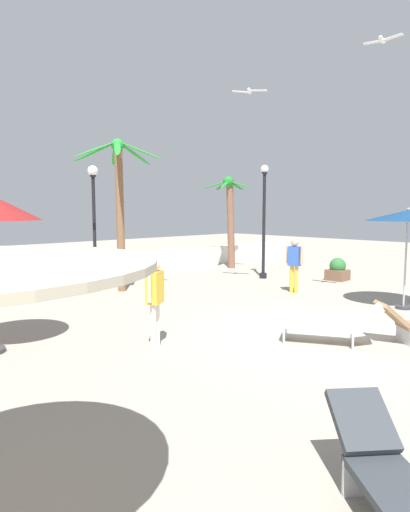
# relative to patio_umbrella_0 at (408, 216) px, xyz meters

# --- Properties ---
(ground_plane) EXTENTS (56.00, 56.00, 0.00)m
(ground_plane) POSITION_rel_patio_umbrella_0_xyz_m (-3.68, 0.41, -2.47)
(ground_plane) COLOR #9E9384
(boundary_wall) EXTENTS (25.20, 0.30, 0.85)m
(boundary_wall) POSITION_rel_patio_umbrella_0_xyz_m (-3.68, 10.30, -2.04)
(boundary_wall) COLOR silver
(boundary_wall) RESTS_ON ground_plane
(patio_umbrella_0) EXTENTS (2.14, 2.14, 2.70)m
(patio_umbrella_0) POSITION_rel_patio_umbrella_0_xyz_m (0.00, 0.00, 0.00)
(patio_umbrella_0) COLOR #333338
(patio_umbrella_0) RESTS_ON ground_plane
(palm_tree_0) EXTENTS (3.00, 2.70, 4.88)m
(palm_tree_0) POSITION_rel_patio_umbrella_0_xyz_m (-4.05, 7.44, 0.69)
(palm_tree_0) COLOR brown
(palm_tree_0) RESTS_ON ground_plane
(palm_tree_2) EXTENTS (2.30, 2.36, 4.13)m
(palm_tree_2) POSITION_rel_patio_umbrella_0_xyz_m (2.55, 8.73, 0.12)
(palm_tree_2) COLOR brown
(palm_tree_2) RESTS_ON ground_plane
(lamp_post_0) EXTENTS (0.30, 0.30, 4.33)m
(lamp_post_0) POSITION_rel_patio_umbrella_0_xyz_m (1.39, 5.88, -0.11)
(lamp_post_0) COLOR black
(lamp_post_0) RESTS_ON ground_plane
(lamp_post_1) EXTENTS (0.37, 0.37, 4.20)m
(lamp_post_1) POSITION_rel_patio_umbrella_0_xyz_m (-3.85, 9.42, 0.11)
(lamp_post_1) COLOR black
(lamp_post_1) RESTS_ON ground_plane
(lounge_chair_0) EXTENTS (1.43, 1.91, 0.84)m
(lounge_chair_0) POSITION_rel_patio_umbrella_0_xyz_m (-4.14, -0.22, -2.08)
(lounge_chair_0) COLOR #B7B7BC
(lounge_chair_0) RESTS_ON ground_plane
(lounge_chair_1) EXTENTS (1.60, 1.80, 0.83)m
(lounge_chair_1) POSITION_rel_patio_umbrella_0_xyz_m (-8.26, -3.17, -2.07)
(lounge_chair_1) COLOR #B7B7BC
(lounge_chair_1) RESTS_ON ground_plane
(guest_0) EXTENTS (0.50, 0.38, 1.72)m
(guest_0) POSITION_rel_patio_umbrella_0_xyz_m (-6.80, 2.01, -1.42)
(guest_0) COLOR silver
(guest_0) RESTS_ON ground_plane
(guest_1) EXTENTS (0.30, 0.55, 1.73)m
(guest_1) POSITION_rel_patio_umbrella_0_xyz_m (-0.26, 3.33, -1.42)
(guest_1) COLOR gold
(guest_1) RESTS_ON ground_plane
(seagull_0) EXTENTS (0.67, 1.03, 0.14)m
(seagull_0) POSITION_rel_patio_umbrella_0_xyz_m (-0.97, 4.66, 3.89)
(seagull_0) COLOR white
(seagull_1) EXTENTS (0.38, 0.99, 0.14)m
(seagull_1) POSITION_rel_patio_umbrella_0_xyz_m (-0.41, 0.70, 4.51)
(seagull_1) COLOR white
(planter) EXTENTS (0.70, 0.70, 0.85)m
(planter) POSITION_rel_patio_umbrella_0_xyz_m (3.04, 3.63, -2.09)
(planter) COLOR brown
(planter) RESTS_ON ground_plane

